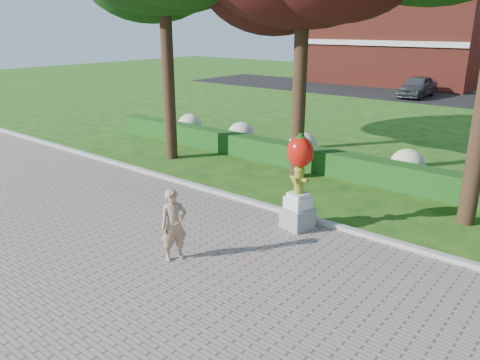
{
  "coord_description": "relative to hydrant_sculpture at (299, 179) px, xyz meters",
  "views": [
    {
      "loc": [
        6.0,
        -6.83,
        4.87
      ],
      "look_at": [
        -0.37,
        1.0,
        1.51
      ],
      "focal_mm": 35.0,
      "sensor_mm": 36.0,
      "label": 1
    }
  ],
  "objects": [
    {
      "name": "hydrant_sculpture",
      "position": [
        0.0,
        0.0,
        0.0
      ],
      "size": [
        0.78,
        0.78,
        2.4
      ],
      "rotation": [
        0.0,
        0.0,
        -0.22
      ],
      "color": "gray",
      "rests_on": "walkway"
    },
    {
      "name": "parked_car",
      "position": [
        -5.61,
        24.39,
        -0.55
      ],
      "size": [
        1.77,
        4.34,
        1.48
      ],
      "primitive_type": "imported",
      "rotation": [
        0.0,
        0.0,
        0.01
      ],
      "color": "#3E4146",
      "rests_on": "street"
    },
    {
      "name": "ground",
      "position": [
        -0.32,
        -2.42,
        -1.31
      ],
      "size": [
        100.0,
        100.0,
        0.0
      ],
      "primitive_type": "plane",
      "color": "#1A4C13",
      "rests_on": "ground"
    },
    {
      "name": "walkway",
      "position": [
        -0.32,
        -6.42,
        -1.29
      ],
      "size": [
        40.0,
        14.0,
        0.04
      ],
      "primitive_type": "cube",
      "color": "gray",
      "rests_on": "ground"
    },
    {
      "name": "curb",
      "position": [
        -0.32,
        0.58,
        -1.24
      ],
      "size": [
        40.0,
        0.18,
        0.15
      ],
      "primitive_type": "cube",
      "color": "#ADADA5",
      "rests_on": "ground"
    },
    {
      "name": "building_left",
      "position": [
        -10.32,
        31.58,
        2.19
      ],
      "size": [
        14.0,
        8.0,
        7.0
      ],
      "primitive_type": "cube",
      "color": "maroon",
      "rests_on": "ground"
    },
    {
      "name": "hydrangea_row",
      "position": [
        0.25,
        5.58,
        -0.76
      ],
      "size": [
        20.1,
        1.1,
        0.99
      ],
      "color": "#BAC193",
      "rests_on": "ground"
    },
    {
      "name": "lawn_hedge",
      "position": [
        -0.32,
        4.58,
        -0.91
      ],
      "size": [
        24.0,
        0.7,
        0.8
      ],
      "primitive_type": "cube",
      "color": "#154513",
      "rests_on": "ground"
    },
    {
      "name": "woman",
      "position": [
        -1.15,
        -3.08,
        -0.48
      ],
      "size": [
        0.59,
        0.68,
        1.59
      ],
      "primitive_type": "imported",
      "rotation": [
        0.0,
        0.0,
        1.14
      ],
      "color": "tan",
      "rests_on": "walkway"
    }
  ]
}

